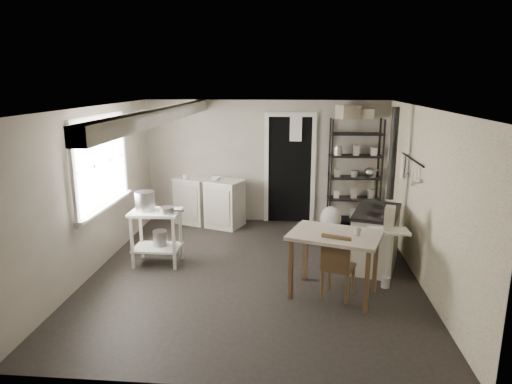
# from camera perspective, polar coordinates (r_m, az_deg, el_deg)

# --- Properties ---
(floor) EXTENTS (5.00, 5.00, 0.00)m
(floor) POSITION_cam_1_polar(r_m,az_deg,el_deg) (6.55, -0.23, -10.02)
(floor) COLOR black
(floor) RESTS_ON ground
(ceiling) EXTENTS (5.00, 5.00, 0.00)m
(ceiling) POSITION_cam_1_polar(r_m,az_deg,el_deg) (6.01, -0.25, 10.50)
(ceiling) COLOR silver
(ceiling) RESTS_ON wall_back
(wall_back) EXTENTS (4.50, 0.02, 2.30)m
(wall_back) POSITION_cam_1_polar(r_m,az_deg,el_deg) (8.62, 1.25, 3.78)
(wall_back) COLOR #AEA494
(wall_back) RESTS_ON ground
(wall_front) EXTENTS (4.50, 0.02, 2.30)m
(wall_front) POSITION_cam_1_polar(r_m,az_deg,el_deg) (3.82, -3.63, -9.25)
(wall_front) COLOR #AEA494
(wall_front) RESTS_ON ground
(wall_left) EXTENTS (0.02, 5.00, 2.30)m
(wall_left) POSITION_cam_1_polar(r_m,az_deg,el_deg) (6.76, -19.61, 0.20)
(wall_left) COLOR #AEA494
(wall_left) RESTS_ON ground
(wall_right) EXTENTS (0.02, 5.00, 2.30)m
(wall_right) POSITION_cam_1_polar(r_m,az_deg,el_deg) (6.39, 20.29, -0.61)
(wall_right) COLOR #AEA494
(wall_right) RESTS_ON ground
(window) EXTENTS (0.12, 1.76, 1.28)m
(window) POSITION_cam_1_polar(r_m,az_deg,el_deg) (6.86, -18.93, 3.43)
(window) COLOR white
(window) RESTS_ON wall_left
(doorway) EXTENTS (0.96, 0.10, 2.08)m
(doorway) POSITION_cam_1_polar(r_m,az_deg,el_deg) (8.60, 4.23, 2.71)
(doorway) COLOR white
(doorway) RESTS_ON ground
(ceiling_beam) EXTENTS (0.18, 5.00, 0.18)m
(ceiling_beam) POSITION_cam_1_polar(r_m,az_deg,el_deg) (6.24, -11.45, 9.43)
(ceiling_beam) COLOR white
(ceiling_beam) RESTS_ON ceiling
(wallpaper_panel) EXTENTS (0.01, 5.00, 2.30)m
(wallpaper_panel) POSITION_cam_1_polar(r_m,az_deg,el_deg) (6.39, 20.21, -0.61)
(wallpaper_panel) COLOR beige
(wallpaper_panel) RESTS_ON wall_right
(utensil_rail) EXTENTS (0.06, 1.20, 0.44)m
(utensil_rail) POSITION_cam_1_polar(r_m,az_deg,el_deg) (6.87, 18.80, 3.87)
(utensil_rail) COLOR #A6A6A8
(utensil_rail) RESTS_ON wall_right
(prep_table) EXTENTS (0.71, 0.51, 0.81)m
(prep_table) POSITION_cam_1_polar(r_m,az_deg,el_deg) (6.86, -12.28, -5.63)
(prep_table) COLOR white
(prep_table) RESTS_ON ground
(stockpot) EXTENTS (0.32, 0.32, 0.30)m
(stockpot) POSITION_cam_1_polar(r_m,az_deg,el_deg) (6.77, -13.72, -1.19)
(stockpot) COLOR #A6A6A8
(stockpot) RESTS_ON prep_table
(saucepan) EXTENTS (0.22, 0.22, 0.11)m
(saucepan) POSITION_cam_1_polar(r_m,az_deg,el_deg) (6.58, -11.04, -2.30)
(saucepan) COLOR #A6A6A8
(saucepan) RESTS_ON prep_table
(bucket) EXTENTS (0.25, 0.25, 0.23)m
(bucket) POSITION_cam_1_polar(r_m,az_deg,el_deg) (6.90, -11.90, -5.65)
(bucket) COLOR #A6A6A8
(bucket) RESTS_ON prep_table
(base_cabinets) EXTENTS (1.44, 0.99, 0.87)m
(base_cabinets) POSITION_cam_1_polar(r_m,az_deg,el_deg) (8.59, -5.85, -1.04)
(base_cabinets) COLOR beige
(base_cabinets) RESTS_ON ground
(mixing_bowl) EXTENTS (0.31, 0.31, 0.07)m
(mixing_bowl) POSITION_cam_1_polar(r_m,az_deg,el_deg) (8.38, -5.21, 2.07)
(mixing_bowl) COLOR silver
(mixing_bowl) RESTS_ON base_cabinets
(counter_cup) EXTENTS (0.15, 0.15, 0.10)m
(counter_cup) POSITION_cam_1_polar(r_m,az_deg,el_deg) (8.42, -8.83, 2.14)
(counter_cup) COLOR silver
(counter_cup) RESTS_ON base_cabinets
(shelf_rack) EXTENTS (0.96, 0.41, 1.99)m
(shelf_rack) POSITION_cam_1_polar(r_m,az_deg,el_deg) (8.52, 12.22, 1.99)
(shelf_rack) COLOR black
(shelf_rack) RESTS_ON ground
(shelf_jar) EXTENTS (0.10, 0.10, 0.20)m
(shelf_jar) POSITION_cam_1_polar(r_m,az_deg,el_deg) (8.39, 10.03, 4.84)
(shelf_jar) COLOR silver
(shelf_jar) RESTS_ON shelf_rack
(storage_box_a) EXTENTS (0.44, 0.42, 0.24)m
(storage_box_a) POSITION_cam_1_polar(r_m,az_deg,el_deg) (8.30, 11.39, 9.12)
(storage_box_a) COLOR beige
(storage_box_a) RESTS_ON shelf_rack
(storage_box_b) EXTENTS (0.30, 0.29, 0.17)m
(storage_box_b) POSITION_cam_1_polar(r_m,az_deg,el_deg) (8.44, 13.64, 8.94)
(storage_box_b) COLOR beige
(storage_box_b) RESTS_ON shelf_rack
(stove) EXTENTS (0.87, 1.19, 0.84)m
(stove) POSITION_cam_1_polar(r_m,az_deg,el_deg) (6.86, 14.73, -5.43)
(stove) COLOR beige
(stove) RESTS_ON ground
(stovepipe) EXTENTS (0.14, 0.14, 1.34)m
(stovepipe) POSITION_cam_1_polar(r_m,az_deg,el_deg) (7.03, 16.73, 4.58)
(stovepipe) COLOR black
(stovepipe) RESTS_ON stove
(side_ledge) EXTENTS (0.52, 0.29, 0.78)m
(side_ledge) POSITION_cam_1_polar(r_m,az_deg,el_deg) (6.21, 16.06, -7.67)
(side_ledge) COLOR white
(side_ledge) RESTS_ON ground
(oats_box) EXTENTS (0.17, 0.22, 0.30)m
(oats_box) POSITION_cam_1_polar(r_m,az_deg,el_deg) (6.05, 16.41, -2.45)
(oats_box) COLOR beige
(oats_box) RESTS_ON side_ledge
(work_table) EXTENTS (1.26, 1.06, 0.82)m
(work_table) POSITION_cam_1_polar(r_m,az_deg,el_deg) (5.84, 9.69, -9.21)
(work_table) COLOR beige
(work_table) RESTS_ON ground
(table_cup) EXTENTS (0.14, 0.14, 0.10)m
(table_cup) POSITION_cam_1_polar(r_m,az_deg,el_deg) (5.68, 12.49, -5.39)
(table_cup) COLOR silver
(table_cup) RESTS_ON work_table
(chair) EXTENTS (0.47, 0.48, 0.87)m
(chair) POSITION_cam_1_polar(r_m,az_deg,el_deg) (5.77, 10.32, -8.42)
(chair) COLOR brown
(chair) RESTS_ON ground
(flour_sack) EXTENTS (0.40, 0.35, 0.46)m
(flour_sack) POSITION_cam_1_polar(r_m,az_deg,el_deg) (8.29, 9.29, -3.28)
(flour_sack) COLOR white
(flour_sack) RESTS_ON ground
(floor_crock) EXTENTS (0.13, 0.13, 0.14)m
(floor_crock) POSITION_cam_1_polar(r_m,az_deg,el_deg) (6.32, 15.88, -10.75)
(floor_crock) COLOR silver
(floor_crock) RESTS_ON ground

